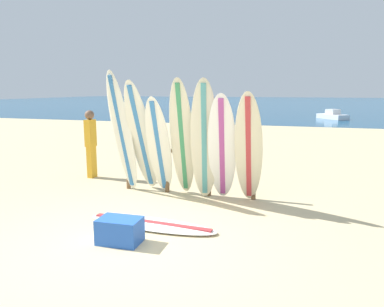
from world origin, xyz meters
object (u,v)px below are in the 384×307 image
object	(u,v)px
surfboard_leaning_left	(141,138)
surfboard_leaning_far_left	(122,133)
beachgoer_standing	(91,141)
surfboard_rack	(188,163)
surfboard_leaning_far_right	(249,149)
small_boat_offshore	(333,116)
surfboard_lying_on_sand	(151,224)
surfboard_leaning_center	(182,139)
surfboard_leaning_center_right	(204,141)
surfboard_leaning_right	(222,149)
surfboard_leaning_center_left	(159,147)
cooler_box	(120,231)

from	to	relation	value
surfboard_leaning_left	surfboard_leaning_far_left	bearing A→B (deg)	-174.01
surfboard_leaning_far_left	beachgoer_standing	distance (m)	1.76
surfboard_rack	surfboard_leaning_far_right	distance (m)	1.44
surfboard_leaning_far_left	small_boat_offshore	world-z (taller)	surfboard_leaning_far_left
surfboard_lying_on_sand	surfboard_leaning_center	bearing A→B (deg)	90.97
surfboard_leaning_center	beachgoer_standing	size ratio (longest dim) A/B	1.44
surfboard_leaning_far_left	surfboard_rack	bearing A→B (deg)	14.30
surfboard_leaning_center_right	surfboard_leaning_right	world-z (taller)	surfboard_leaning_center_right
surfboard_leaning_far_left	surfboard_leaning_center_left	size ratio (longest dim) A/B	1.24
surfboard_leaning_center_right	small_boat_offshore	world-z (taller)	surfboard_leaning_center_right
surfboard_leaning_right	small_boat_offshore	size ratio (longest dim) A/B	0.86
surfboard_lying_on_sand	cooler_box	world-z (taller)	cooler_box
small_boat_offshore	cooler_box	xyz separation A→B (m)	(-4.29, -24.28, -0.08)
surfboard_leaning_far_right	small_boat_offshore	world-z (taller)	surfboard_leaning_far_right
beachgoer_standing	small_boat_offshore	bearing A→B (deg)	71.90
surfboard_leaning_left	surfboard_lying_on_sand	world-z (taller)	surfboard_leaning_left
surfboard_leaning_center_right	surfboard_leaning_right	distance (m)	0.37
surfboard_leaning_far_left	small_boat_offshore	xyz separation A→B (m)	(5.44, 21.94, -1.01)
surfboard_leaning_center_right	small_boat_offshore	xyz separation A→B (m)	(3.67, 22.02, -0.93)
surfboard_rack	beachgoer_standing	bearing A→B (deg)	165.98
surfboard_leaning_far_left	surfboard_leaning_center_right	world-z (taller)	surfboard_leaning_far_left
surfboard_leaning_center_left	surfboard_lying_on_sand	bearing A→B (deg)	-72.55
surfboard_lying_on_sand	surfboard_leaning_far_right	bearing A→B (deg)	49.45
surfboard_leaning_right	small_boat_offshore	world-z (taller)	surfboard_leaning_right
surfboard_leaning_center_right	surfboard_leaning_far_left	bearing A→B (deg)	177.60
surfboard_leaning_center	surfboard_leaning_right	world-z (taller)	surfboard_leaning_center
surfboard_leaning_left	beachgoer_standing	bearing A→B (deg)	151.91
surfboard_rack	surfboard_lying_on_sand	size ratio (longest dim) A/B	1.27
surfboard_rack	surfboard_leaning_right	world-z (taller)	surfboard_leaning_right
surfboard_leaning_far_right	beachgoer_standing	world-z (taller)	surfboard_leaning_far_right
surfboard_leaning_center_left	surfboard_leaning_far_right	world-z (taller)	surfboard_leaning_far_right
surfboard_leaning_far_left	surfboard_leaning_center	distance (m)	1.30
surfboard_lying_on_sand	cooler_box	size ratio (longest dim) A/B	3.72
surfboard_leaning_left	surfboard_leaning_center	bearing A→B (deg)	-1.22
surfboard_leaning_center_left	small_boat_offshore	world-z (taller)	surfboard_leaning_center_left
surfboard_leaning_far_right	small_boat_offshore	distance (m)	22.22
surfboard_rack	surfboard_leaning_center_left	bearing A→B (deg)	-140.68
surfboard_rack	surfboard_lying_on_sand	bearing A→B (deg)	-89.63
surfboard_leaning_left	surfboard_leaning_center_right	distance (m)	1.37
surfboard_rack	surfboard_leaning_right	bearing A→B (deg)	-26.24
surfboard_leaning_far_left	small_boat_offshore	distance (m)	22.63
surfboard_leaning_left	cooler_box	bearing A→B (deg)	-72.67
surfboard_leaning_far_right	surfboard_leaning_left	bearing A→B (deg)	176.63
surfboard_lying_on_sand	cooler_box	xyz separation A→B (m)	(-0.17, -0.73, 0.14)
surfboard_leaning_left	surfboard_leaning_far_right	distance (m)	2.22
surfboard_leaning_center_left	small_boat_offshore	size ratio (longest dim) A/B	0.83
surfboard_leaning_far_right	surfboard_lying_on_sand	world-z (taller)	surfboard_leaning_far_right
cooler_box	surfboard_leaning_far_left	bearing A→B (deg)	114.35
surfboard_rack	surfboard_leaning_center_right	xyz separation A→B (m)	(0.46, -0.41, 0.54)
surfboard_leaning_center	cooler_box	xyz separation A→B (m)	(-0.14, -2.36, -1.01)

